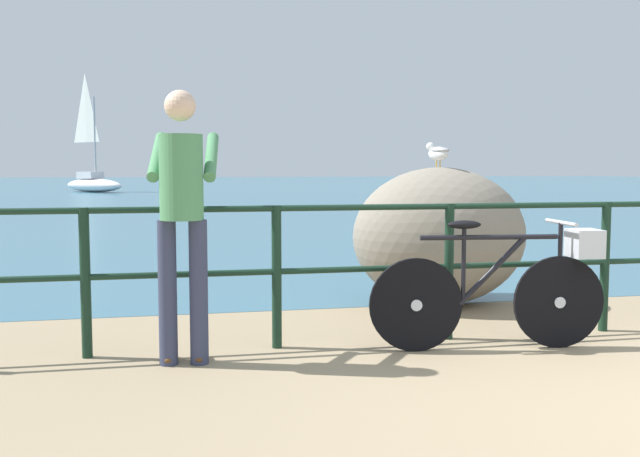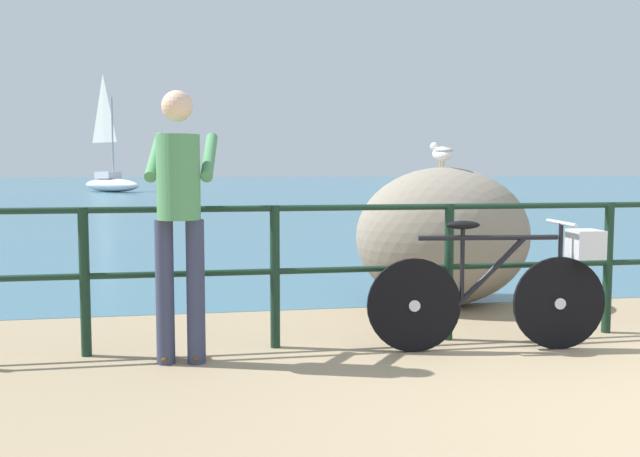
% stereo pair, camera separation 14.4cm
% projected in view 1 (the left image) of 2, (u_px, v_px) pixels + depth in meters
% --- Properties ---
extents(ground_plane, '(120.00, 120.00, 0.10)m').
position_uv_depth(ground_plane, '(256.00, 208.00, 23.22)').
color(ground_plane, '#937F60').
extents(sea_surface, '(120.00, 90.00, 0.01)m').
position_uv_depth(sea_surface, '(210.00, 185.00, 50.65)').
color(sea_surface, '#38667A').
rests_on(sea_surface, ground_plane).
extents(promenade_railing, '(9.17, 0.07, 1.02)m').
position_uv_depth(promenade_railing, '(529.00, 253.00, 5.44)').
color(promenade_railing, black).
rests_on(promenade_railing, ground_plane).
extents(bicycle, '(1.69, 0.48, 0.92)m').
position_uv_depth(bicycle, '(509.00, 284.00, 5.02)').
color(bicycle, black).
rests_on(bicycle, ground_plane).
extents(person_at_railing, '(0.49, 0.66, 1.78)m').
position_uv_depth(person_at_railing, '(182.00, 213.00, 4.60)').
color(person_at_railing, '#333851').
rests_on(person_at_railing, ground_plane).
extents(breakwater_boulder_main, '(1.64, 1.29, 1.29)m').
position_uv_depth(breakwater_boulder_main, '(439.00, 236.00, 6.66)').
color(breakwater_boulder_main, gray).
rests_on(breakwater_boulder_main, ground).
extents(seagull, '(0.19, 0.34, 0.23)m').
position_uv_depth(seagull, '(438.00, 152.00, 6.60)').
color(seagull, gold).
rests_on(seagull, breakwater_boulder_main).
extents(sailboat, '(3.81, 4.21, 6.16)m').
position_uv_depth(sailboat, '(93.00, 179.00, 36.99)').
color(sailboat, white).
rests_on(sailboat, sea_surface).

